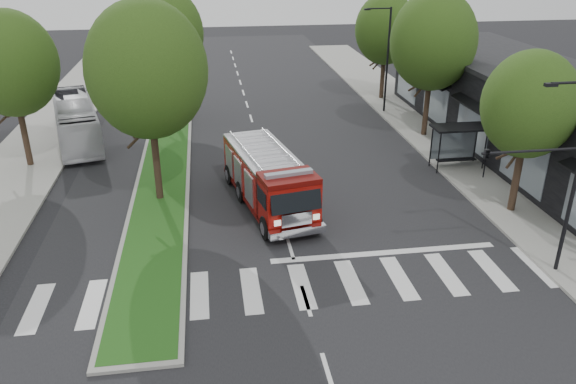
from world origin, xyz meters
name	(u,v)px	position (x,y,z in m)	size (l,w,h in m)	color
ground	(290,248)	(0.00, 0.00, 0.00)	(140.00, 140.00, 0.00)	black
sidewalk_right	(462,154)	(12.50, 10.00, 0.07)	(5.00, 80.00, 0.15)	gray
sidewalk_left	(12,179)	(-14.50, 10.00, 0.07)	(5.00, 80.00, 0.15)	gray
median	(170,129)	(-6.00, 18.00, 0.08)	(3.00, 50.00, 0.15)	gray
storefront_row	(535,114)	(17.00, 10.00, 2.50)	(8.00, 30.00, 5.00)	black
bus_shelter	(458,135)	(11.20, 8.15, 2.04)	(3.20, 1.60, 2.61)	black
tree_right_near	(530,105)	(11.50, 2.00, 5.51)	(4.40, 4.40, 8.05)	black
tree_right_mid	(433,41)	(11.50, 14.00, 6.49)	(5.60, 5.60, 9.72)	black
tree_right_far	(386,29)	(11.50, 24.00, 5.84)	(5.00, 5.00, 8.73)	black
tree_median_near	(147,70)	(-6.00, 6.00, 6.81)	(5.80, 5.80, 10.16)	black
tree_median_far	(164,33)	(-6.00, 20.00, 6.49)	(5.60, 5.60, 9.72)	black
tree_left_mid	(10,64)	(-14.00, 12.00, 6.16)	(5.20, 5.20, 9.16)	black
streetlight_right_near	(557,168)	(9.61, -3.50, 4.67)	(4.08, 0.22, 8.00)	black
streetlight_right_far	(386,55)	(10.35, 20.00, 4.48)	(2.11, 0.20, 8.00)	black
fire_engine	(268,179)	(-0.44, 4.55, 1.46)	(4.24, 9.11, 3.04)	#540704
city_bus	(76,121)	(-12.00, 16.36, 1.44)	(2.43, 10.37, 2.89)	silver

